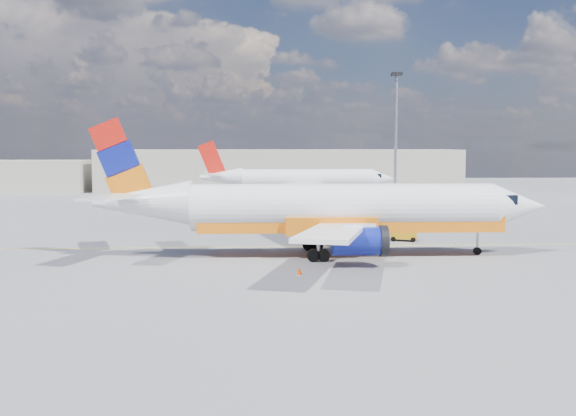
{
  "coord_description": "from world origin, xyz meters",
  "views": [
    {
      "loc": [
        -0.84,
        -51.84,
        8.67
      ],
      "look_at": [
        2.28,
        1.56,
        3.5
      ],
      "focal_mm": 40.0,
      "sensor_mm": 36.0,
      "label": 1
    }
  ],
  "objects": [
    {
      "name": "floodlight_mast",
      "position": [
        19.19,
        36.01,
        11.21
      ],
      "size": [
        1.36,
        1.36,
        18.7
      ],
      "color": "#97979F",
      "rests_on": "ground"
    },
    {
      "name": "gse_tug",
      "position": [
        13.11,
        5.71,
        0.79
      ],
      "size": [
        2.62,
        2.12,
        1.66
      ],
      "rotation": [
        0.0,
        0.0,
        -0.35
      ],
      "color": "black",
      "rests_on": "ground"
    },
    {
      "name": "ground",
      "position": [
        0.0,
        0.0,
        0.0
      ],
      "size": [
        240.0,
        240.0,
        0.0
      ],
      "primitive_type": "plane",
      "color": "#5C5C60",
      "rests_on": "ground"
    },
    {
      "name": "second_jet",
      "position": [
        7.21,
        50.32,
        3.2
      ],
      "size": [
        31.66,
        25.06,
        9.6
      ],
      "rotation": [
        0.0,
        0.0,
        0.02
      ],
      "color": "white",
      "rests_on": "ground"
    },
    {
      "name": "main_jet",
      "position": [
        5.29,
        -1.87,
        3.66
      ],
      "size": [
        36.18,
        28.63,
        10.97
      ],
      "rotation": [
        0.0,
        0.0,
        -0.02
      ],
      "color": "white",
      "rests_on": "ground"
    },
    {
      "name": "terminal_annex",
      "position": [
        -45.0,
        72.0,
        3.0
      ],
      "size": [
        26.0,
        10.0,
        6.0
      ],
      "primitive_type": "cube",
      "color": "#A59F8E",
      "rests_on": "ground"
    },
    {
      "name": "terminal_main",
      "position": [
        5.0,
        75.0,
        4.0
      ],
      "size": [
        70.0,
        14.0,
        8.0
      ],
      "primitive_type": "cube",
      "color": "#A59F8E",
      "rests_on": "ground"
    },
    {
      "name": "taxi_line",
      "position": [
        0.0,
        3.0,
        0.01
      ],
      "size": [
        70.0,
        0.15,
        0.01
      ],
      "primitive_type": "cube",
      "color": "yellow",
      "rests_on": "ground"
    },
    {
      "name": "traffic_cone",
      "position": [
        2.38,
        -9.49,
        0.31
      ],
      "size": [
        0.45,
        0.45,
        0.63
      ],
      "color": "white",
      "rests_on": "ground"
    }
  ]
}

